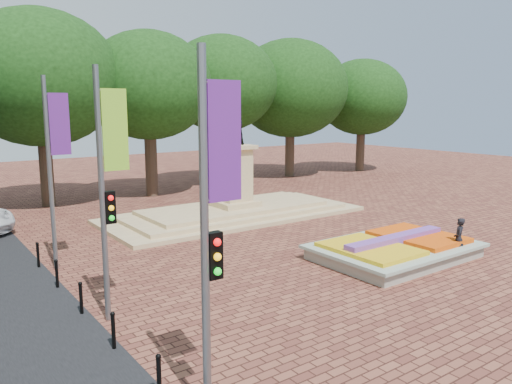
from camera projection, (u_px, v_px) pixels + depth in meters
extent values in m
plane|color=brown|center=(340.00, 250.00, 20.77)|extent=(90.00, 90.00, 0.00)
cube|color=gray|center=(395.00, 252.00, 19.72)|extent=(6.00, 4.00, 0.45)
cube|color=#AEBBAA|center=(395.00, 246.00, 19.67)|extent=(6.30, 4.30, 0.12)
cube|color=#F05A0D|center=(418.00, 237.00, 20.49)|extent=(2.60, 3.40, 0.22)
cube|color=gold|center=(370.00, 249.00, 18.81)|extent=(2.60, 3.40, 0.18)
cube|color=#60389A|center=(395.00, 240.00, 19.63)|extent=(5.20, 0.55, 0.38)
cube|color=tan|center=(234.00, 215.00, 27.13)|extent=(14.00, 6.00, 0.20)
cube|color=tan|center=(234.00, 211.00, 27.10)|extent=(12.00, 5.00, 0.20)
cube|color=tan|center=(234.00, 207.00, 27.07)|extent=(10.00, 4.00, 0.20)
cube|color=tan|center=(234.00, 203.00, 27.02)|extent=(2.20, 2.20, 0.30)
cube|color=tan|center=(234.00, 175.00, 26.76)|extent=(1.50, 1.50, 2.80)
cube|color=tan|center=(234.00, 147.00, 26.50)|extent=(1.90, 1.90, 0.20)
imported|color=black|center=(233.00, 121.00, 26.27)|extent=(1.22, 0.95, 2.50)
cylinder|color=#38281E|center=(32.00, 172.00, 30.16)|extent=(0.80, 0.80, 4.00)
ellipsoid|color=black|center=(26.00, 93.00, 29.36)|extent=(8.80, 8.80, 7.48)
cylinder|color=#38281E|center=(141.00, 164.00, 34.21)|extent=(0.80, 0.80, 4.00)
ellipsoid|color=black|center=(139.00, 95.00, 33.41)|extent=(8.80, 8.80, 7.48)
cylinder|color=#38281E|center=(227.00, 158.00, 38.26)|extent=(0.80, 0.80, 4.00)
ellipsoid|color=black|center=(227.00, 96.00, 37.46)|extent=(8.80, 8.80, 7.48)
cylinder|color=#38281E|center=(297.00, 153.00, 42.31)|extent=(0.80, 0.80, 4.00)
ellipsoid|color=black|center=(297.00, 97.00, 41.51)|extent=(8.80, 8.80, 7.48)
cylinder|color=#38281E|center=(354.00, 149.00, 46.36)|extent=(0.80, 0.80, 4.00)
ellipsoid|color=black|center=(356.00, 98.00, 45.56)|extent=(8.80, 8.80, 7.48)
cylinder|color=slate|center=(205.00, 242.00, 9.09)|extent=(0.16, 0.16, 7.00)
cube|color=#5F1F82|center=(225.00, 142.00, 9.04)|extent=(0.70, 0.04, 2.20)
cylinder|color=slate|center=(102.00, 197.00, 13.48)|extent=(0.16, 0.16, 7.00)
cube|color=#8BCF29|center=(115.00, 130.00, 13.43)|extent=(0.70, 0.04, 2.20)
cylinder|color=slate|center=(50.00, 175.00, 17.86)|extent=(0.16, 0.16, 7.00)
cube|color=#5F1F82|center=(60.00, 124.00, 17.82)|extent=(0.70, 0.04, 2.20)
cube|color=black|center=(214.00, 255.00, 9.26)|extent=(0.28, 0.18, 0.90)
cube|color=black|center=(110.00, 207.00, 13.64)|extent=(0.28, 0.18, 0.90)
cylinder|color=black|center=(159.00, 378.00, 10.20)|extent=(0.10, 0.10, 0.90)
sphere|color=black|center=(158.00, 357.00, 10.12)|extent=(0.12, 0.12, 0.12)
cylinder|color=black|center=(113.00, 332.00, 12.27)|extent=(0.10, 0.10, 0.90)
sphere|color=black|center=(113.00, 314.00, 12.19)|extent=(0.12, 0.12, 0.12)
cylinder|color=black|center=(81.00, 299.00, 14.34)|extent=(0.10, 0.10, 0.90)
sphere|color=black|center=(80.00, 284.00, 14.26)|extent=(0.12, 0.12, 0.12)
cylinder|color=black|center=(57.00, 275.00, 16.42)|extent=(0.10, 0.10, 0.90)
sphere|color=black|center=(56.00, 261.00, 16.34)|extent=(0.12, 0.12, 0.12)
cylinder|color=black|center=(38.00, 256.00, 18.49)|extent=(0.10, 0.10, 0.90)
sphere|color=black|center=(37.00, 244.00, 18.41)|extent=(0.12, 0.12, 0.12)
imported|color=black|center=(459.00, 239.00, 19.49)|extent=(0.71, 0.66, 1.64)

